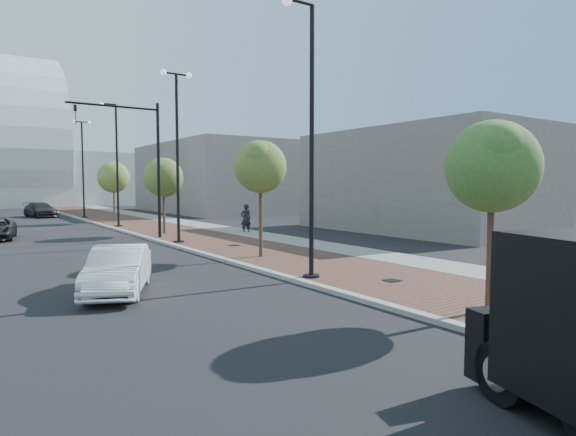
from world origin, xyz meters
TOP-DOWN VIEW (x-y plane):
  - sidewalk at (3.50, 40.00)m, footprint 7.00×140.00m
  - concrete_strip at (6.20, 40.00)m, footprint 2.40×140.00m
  - curb at (0.00, 40.00)m, footprint 0.30×140.00m
  - white_sedan at (-5.34, 11.72)m, footprint 3.09×4.51m
  - dark_car_far at (-2.57, 50.44)m, footprint 2.99×5.33m
  - pedestrian at (6.38, 24.88)m, footprint 0.76×0.55m
  - streetlight_1 at (0.49, 10.00)m, footprint 1.44×0.56m
  - streetlight_2 at (0.60, 22.00)m, footprint 1.72×0.56m
  - streetlight_3 at (0.49, 34.00)m, footprint 1.44×0.56m
  - streetlight_4 at (0.60, 46.00)m, footprint 1.72×0.56m
  - traffic_mast at (-0.30, 25.00)m, footprint 5.09×0.20m
  - tree_0 at (1.65, 4.02)m, footprint 2.32×2.26m
  - tree_1 at (1.65, 15.02)m, footprint 2.33×2.27m
  - tree_2 at (1.65, 27.02)m, footprint 2.53×2.51m
  - tree_3 at (1.65, 39.02)m, footprint 2.63×2.63m
  - convention_center at (-2.00, 85.00)m, footprint 50.00×30.00m
  - commercial_block_ne at (16.00, 50.00)m, footprint 12.00×22.00m
  - commercial_block_e at (18.00, 20.00)m, footprint 10.00×16.00m
  - utility_cover_1 at (2.40, 8.00)m, footprint 0.50×0.50m
  - utility_cover_2 at (2.40, 19.00)m, footprint 0.50×0.50m

SIDE VIEW (x-z plane):
  - sidewalk at x=3.50m, z-range 0.00..0.12m
  - concrete_strip at x=6.20m, z-range 0.00..0.13m
  - curb at x=0.00m, z-range 0.00..0.14m
  - utility_cover_1 at x=2.40m, z-range 0.12..0.14m
  - utility_cover_2 at x=2.40m, z-range 0.12..0.14m
  - white_sedan at x=-5.34m, z-range 0.00..1.41m
  - dark_car_far at x=-2.57m, z-range 0.00..1.46m
  - pedestrian at x=6.38m, z-range 0.00..1.96m
  - commercial_block_e at x=18.00m, z-range 0.00..7.00m
  - tree_2 at x=1.65m, z-range 1.21..6.16m
  - tree_0 at x=1.65m, z-range 1.27..6.10m
  - tree_3 at x=1.65m, z-range 1.26..6.43m
  - commercial_block_ne at x=16.00m, z-range 0.00..8.00m
  - tree_1 at x=1.65m, z-range 1.43..6.58m
  - streetlight_1 at x=0.49m, z-range -0.26..8.95m
  - streetlight_3 at x=0.49m, z-range -0.26..8.95m
  - streetlight_2 at x=0.60m, z-range 0.18..9.46m
  - streetlight_4 at x=0.60m, z-range 0.18..9.46m
  - traffic_mast at x=-0.30m, z-range 0.98..8.98m
  - convention_center at x=-2.00m, z-range -19.00..31.00m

